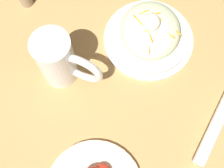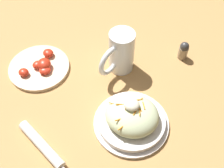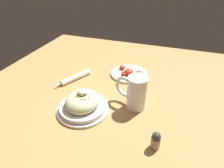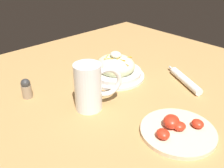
# 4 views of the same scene
# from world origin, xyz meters

# --- Properties ---
(ground_plane) EXTENTS (1.43, 1.43, 0.00)m
(ground_plane) POSITION_xyz_m (0.00, 0.00, 0.00)
(ground_plane) COLOR #B2844C
(salad_plate) EXTENTS (0.23, 0.23, 0.11)m
(salad_plate) POSITION_xyz_m (0.16, -0.08, 0.04)
(salad_plate) COLOR silver
(salad_plate) RESTS_ON ground_plane
(beer_mug) EXTENTS (0.09, 0.16, 0.15)m
(beer_mug) POSITION_xyz_m (0.06, 0.13, 0.07)
(beer_mug) COLOR white
(beer_mug) RESTS_ON ground_plane
(napkin_roll) EXTENTS (0.21, 0.12, 0.03)m
(napkin_roll) POSITION_xyz_m (-0.06, -0.24, 0.01)
(napkin_roll) COLOR white
(napkin_roll) RESTS_ON ground_plane
(tomato_plate) EXTENTS (0.21, 0.21, 0.05)m
(tomato_plate) POSITION_xyz_m (-0.21, 0.03, 0.01)
(tomato_plate) COLOR beige
(tomato_plate) RESTS_ON ground_plane
(salt_shaker) EXTENTS (0.03, 0.03, 0.07)m
(salt_shaker) POSITION_xyz_m (0.26, 0.25, 0.04)
(salt_shaker) COLOR gray
(salt_shaker) RESTS_ON ground_plane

